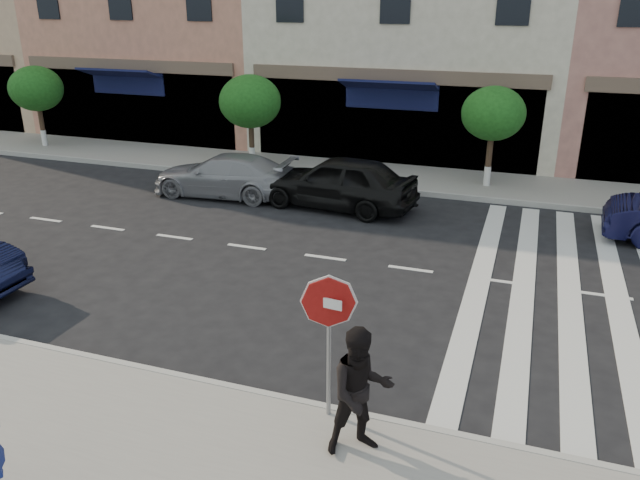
# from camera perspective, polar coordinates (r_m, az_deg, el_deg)

# --- Properties ---
(ground) EXTENTS (120.00, 120.00, 0.00)m
(ground) POSITION_cam_1_polar(r_m,az_deg,el_deg) (11.11, -6.25, -9.26)
(ground) COLOR black
(ground) RESTS_ON ground
(sidewalk_far) EXTENTS (60.00, 3.00, 0.15)m
(sidewalk_far) POSITION_cam_1_polar(r_m,az_deg,el_deg) (20.79, 6.71, 5.72)
(sidewalk_far) COLOR gray
(sidewalk_far) RESTS_ON ground
(building_centre) EXTENTS (11.00, 9.00, 11.00)m
(building_centre) POSITION_cam_1_polar(r_m,az_deg,el_deg) (26.02, 9.27, 20.83)
(building_centre) COLOR beige
(building_centre) RESTS_ON ground
(street_tree_wa) EXTENTS (2.00, 2.00, 3.05)m
(street_tree_wa) POSITION_cam_1_polar(r_m,az_deg,el_deg) (26.82, -24.52, 12.45)
(street_tree_wa) COLOR #473323
(street_tree_wa) RESTS_ON sidewalk_far
(street_tree_wb) EXTENTS (2.10, 2.10, 3.06)m
(street_tree_wb) POSITION_cam_1_polar(r_m,az_deg,el_deg) (21.73, -6.41, 12.44)
(street_tree_wb) COLOR #473323
(street_tree_wb) RESTS_ON sidewalk_far
(street_tree_c) EXTENTS (1.90, 1.90, 3.04)m
(street_tree_c) POSITION_cam_1_polar(r_m,az_deg,el_deg) (19.70, 15.56, 11.03)
(street_tree_c) COLOR #473323
(street_tree_c) RESTS_ON sidewalk_far
(stop_sign) EXTENTS (0.76, 0.13, 2.15)m
(stop_sign) POSITION_cam_1_polar(r_m,az_deg,el_deg) (8.26, 0.79, -6.81)
(stop_sign) COLOR gray
(stop_sign) RESTS_ON sidewalk_near
(walker) EXTENTS (1.08, 1.02, 1.76)m
(walker) POSITION_cam_1_polar(r_m,az_deg,el_deg) (8.04, 3.75, -13.66)
(walker) COLOR black
(walker) RESTS_ON sidewalk_near
(car_far_left) EXTENTS (4.41, 1.96, 1.26)m
(car_far_left) POSITION_cam_1_polar(r_m,az_deg,el_deg) (19.04, -8.79, 5.88)
(car_far_left) COLOR #929297
(car_far_left) RESTS_ON ground
(car_far_mid) EXTENTS (4.65, 2.29, 1.52)m
(car_far_mid) POSITION_cam_1_polar(r_m,az_deg,el_deg) (17.65, 1.63, 5.34)
(car_far_mid) COLOR black
(car_far_mid) RESTS_ON ground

